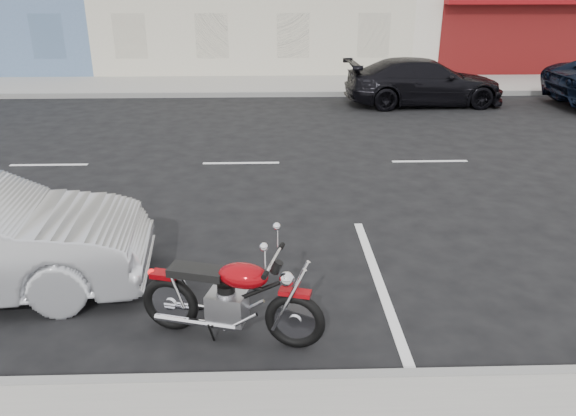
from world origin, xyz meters
name	(u,v)px	position (x,y,z in m)	size (l,w,h in m)	color
ground	(336,162)	(0.00, 0.00, 0.00)	(120.00, 120.00, 0.00)	black
sidewalk_far	(167,86)	(-5.00, 8.70, 0.07)	(80.00, 3.40, 0.15)	gray
curb_far	(158,95)	(-5.00, 7.00, 0.08)	(80.00, 0.12, 0.16)	gray
motorcycle	(297,309)	(-1.11, -6.36, 0.47)	(2.00, 0.84, 1.02)	black
car_far	(424,82)	(3.28, 5.67, 0.69)	(1.93, 4.75, 1.38)	black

